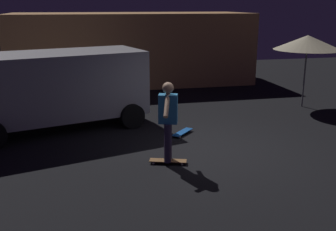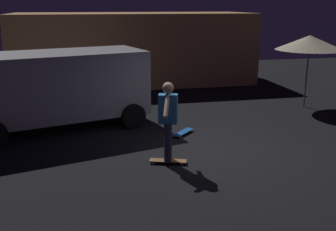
{
  "view_description": "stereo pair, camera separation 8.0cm",
  "coord_description": "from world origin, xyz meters",
  "px_view_note": "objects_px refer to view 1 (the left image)",
  "views": [
    {
      "loc": [
        -2.9,
        -8.17,
        3.25
      ],
      "look_at": [
        -1.18,
        -0.53,
        1.05
      ],
      "focal_mm": 42.65,
      "sensor_mm": 36.0,
      "label": 1
    },
    {
      "loc": [
        -2.82,
        -8.19,
        3.25
      ],
      "look_at": [
        -1.18,
        -0.53,
        1.05
      ],
      "focal_mm": 42.65,
      "sensor_mm": 36.0,
      "label": 2
    }
  ],
  "objects_px": {
    "parked_van": "(56,86)",
    "skateboard_ridden": "(168,161)",
    "patio_umbrella": "(308,43)",
    "skater": "(168,116)",
    "skateboard_spare": "(183,132)"
  },
  "relations": [
    {
      "from": "parked_van",
      "to": "patio_umbrella",
      "type": "height_order",
      "value": "patio_umbrella"
    },
    {
      "from": "parked_van",
      "to": "skateboard_ridden",
      "type": "distance_m",
      "value": 4.08
    },
    {
      "from": "parked_van",
      "to": "skateboard_ridden",
      "type": "height_order",
      "value": "parked_van"
    },
    {
      "from": "parked_van",
      "to": "patio_umbrella",
      "type": "relative_size",
      "value": 2.15
    },
    {
      "from": "skateboard_ridden",
      "to": "skateboard_spare",
      "type": "xyz_separation_m",
      "value": [
        0.79,
        1.81,
        0.0
      ]
    },
    {
      "from": "skater",
      "to": "parked_van",
      "type": "bearing_deg",
      "value": 126.74
    },
    {
      "from": "skater",
      "to": "skateboard_ridden",
      "type": "bearing_deg",
      "value": 0.0
    },
    {
      "from": "skater",
      "to": "skateboard_spare",
      "type": "bearing_deg",
      "value": 66.38
    },
    {
      "from": "skateboard_spare",
      "to": "skater",
      "type": "height_order",
      "value": "skater"
    },
    {
      "from": "skateboard_ridden",
      "to": "skateboard_spare",
      "type": "distance_m",
      "value": 1.98
    },
    {
      "from": "parked_van",
      "to": "patio_umbrella",
      "type": "bearing_deg",
      "value": 4.68
    },
    {
      "from": "patio_umbrella",
      "to": "skateboard_ridden",
      "type": "height_order",
      "value": "patio_umbrella"
    },
    {
      "from": "skateboard_ridden",
      "to": "skater",
      "type": "relative_size",
      "value": 0.48
    },
    {
      "from": "skateboard_ridden",
      "to": "patio_umbrella",
      "type": "bearing_deg",
      "value": 35.18
    },
    {
      "from": "parked_van",
      "to": "patio_umbrella",
      "type": "distance_m",
      "value": 7.78
    }
  ]
}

